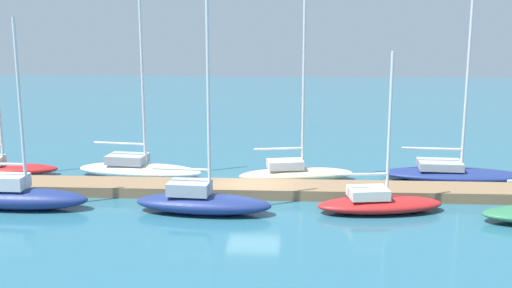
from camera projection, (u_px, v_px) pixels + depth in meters
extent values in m
plane|color=#286075|center=(254.00, 194.00, 28.87)|extent=(120.00, 120.00, 0.00)
cube|color=#846647|center=(253.00, 189.00, 28.82)|extent=(31.65, 2.12, 0.48)
ellipsoid|color=navy|center=(21.00, 199.00, 26.57)|extent=(6.00, 1.69, 0.90)
cube|color=silver|center=(6.00, 182.00, 26.47)|extent=(1.81, 1.15, 0.59)
cylinder|color=silver|center=(20.00, 105.00, 25.73)|extent=(0.14, 0.14, 7.27)
ellipsoid|color=white|center=(140.00, 170.00, 31.90)|extent=(6.84, 2.80, 0.71)
cube|color=#9EA3AD|center=(127.00, 159.00, 31.90)|extent=(2.15, 1.63, 0.46)
cylinder|color=silver|center=(142.00, 69.00, 30.78)|extent=(0.14, 0.14, 9.84)
cylinder|color=silver|center=(119.00, 143.00, 31.81)|extent=(2.78, 0.46, 0.11)
ellipsoid|color=navy|center=(203.00, 204.00, 25.97)|extent=(5.96, 2.25, 0.82)
cube|color=#9EA3AD|center=(189.00, 188.00, 25.92)|extent=(1.84, 1.39, 0.53)
cylinder|color=silver|center=(208.00, 86.00, 24.93)|extent=(0.14, 0.14, 9.17)
cylinder|color=silver|center=(181.00, 169.00, 25.80)|extent=(2.45, 0.30, 0.11)
ellipsoid|color=beige|center=(296.00, 175.00, 31.11)|extent=(6.07, 2.59, 0.67)
cube|color=silver|center=(285.00, 164.00, 30.92)|extent=(1.93, 1.38, 0.44)
cylinder|color=silver|center=(304.00, 86.00, 30.24)|extent=(0.14, 0.14, 8.36)
cylinder|color=silver|center=(278.00, 149.00, 30.72)|extent=(2.45, 0.56, 0.11)
ellipsoid|color=#B21E1E|center=(380.00, 205.00, 26.11)|extent=(5.62, 2.61, 0.65)
cube|color=silver|center=(368.00, 193.00, 25.95)|extent=(1.80, 1.50, 0.43)
cylinder|color=silver|center=(390.00, 126.00, 25.46)|extent=(0.13, 0.13, 6.16)
cylinder|color=silver|center=(361.00, 174.00, 25.76)|extent=(2.26, 0.45, 0.11)
ellipsoid|color=navy|center=(454.00, 175.00, 31.28)|extent=(7.29, 2.78, 0.60)
cube|color=#9EA3AD|center=(440.00, 165.00, 31.26)|extent=(2.24, 1.77, 0.39)
cylinder|color=silver|center=(468.00, 71.00, 30.18)|extent=(0.14, 0.14, 9.99)
cylinder|color=silver|center=(432.00, 149.00, 31.15)|extent=(3.01, 0.30, 0.11)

